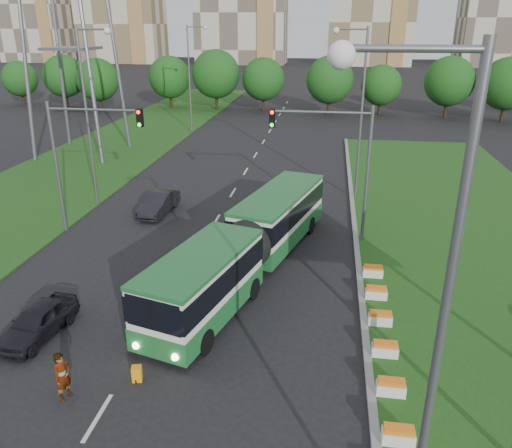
% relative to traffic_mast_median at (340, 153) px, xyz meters
% --- Properties ---
extents(ground, '(360.00, 360.00, 0.00)m').
position_rel_traffic_mast_median_xyz_m(ground, '(-4.78, -10.00, -5.35)').
color(ground, black).
rests_on(ground, ground).
extents(grass_median, '(14.00, 60.00, 0.15)m').
position_rel_traffic_mast_median_xyz_m(grass_median, '(8.22, -2.00, -5.27)').
color(grass_median, '#1B4D16').
rests_on(grass_median, ground).
extents(median_kerb, '(0.30, 60.00, 0.18)m').
position_rel_traffic_mast_median_xyz_m(median_kerb, '(1.27, -2.00, -5.26)').
color(median_kerb, gray).
rests_on(median_kerb, ground).
extents(left_verge, '(12.00, 110.00, 0.10)m').
position_rel_traffic_mast_median_xyz_m(left_verge, '(-22.78, 15.00, -5.30)').
color(left_verge, '#1B4D16').
rests_on(left_verge, ground).
extents(lane_markings, '(0.20, 100.00, 0.01)m').
position_rel_traffic_mast_median_xyz_m(lane_markings, '(-7.78, 10.00, -5.35)').
color(lane_markings, silver).
rests_on(lane_markings, ground).
extents(flower_planters, '(1.10, 13.70, 0.60)m').
position_rel_traffic_mast_median_xyz_m(flower_planters, '(1.92, -11.40, -4.90)').
color(flower_planters, white).
rests_on(flower_planters, grass_median).
extents(traffic_mast_median, '(5.76, 0.32, 8.00)m').
position_rel_traffic_mast_median_xyz_m(traffic_mast_median, '(0.00, 0.00, 0.00)').
color(traffic_mast_median, slate).
rests_on(traffic_mast_median, ground).
extents(traffic_mast_left, '(5.76, 0.32, 8.00)m').
position_rel_traffic_mast_median_xyz_m(traffic_mast_left, '(-15.16, -1.00, 0.00)').
color(traffic_mast_left, slate).
rests_on(traffic_mast_left, ground).
extents(street_lamps, '(36.00, 60.00, 12.00)m').
position_rel_traffic_mast_median_xyz_m(street_lamps, '(-7.78, 0.00, 0.65)').
color(street_lamps, slate).
rests_on(street_lamps, ground).
extents(tree_line, '(120.00, 8.00, 9.00)m').
position_rel_traffic_mast_median_xyz_m(tree_line, '(5.22, 45.00, -0.85)').
color(tree_line, '#165417').
rests_on(tree_line, ground).
extents(midrise_west, '(22.00, 14.00, 36.00)m').
position_rel_traffic_mast_median_xyz_m(midrise_west, '(-99.78, 140.00, 12.65)').
color(midrise_west, beige).
rests_on(midrise_west, ground).
extents(articulated_bus, '(2.64, 16.95, 2.79)m').
position_rel_traffic_mast_median_xyz_m(articulated_bus, '(-4.60, -5.03, -3.64)').
color(articulated_bus, white).
rests_on(articulated_bus, ground).
extents(car_left_near, '(2.13, 4.19, 1.37)m').
position_rel_traffic_mast_median_xyz_m(car_left_near, '(-12.21, -11.91, -4.67)').
color(car_left_near, black).
rests_on(car_left_near, ground).
extents(car_left_far, '(1.85, 4.47, 1.44)m').
position_rel_traffic_mast_median_xyz_m(car_left_far, '(-11.96, 2.82, -4.63)').
color(car_left_far, black).
rests_on(car_left_far, ground).
extents(pedestrian, '(0.63, 0.78, 1.85)m').
position_rel_traffic_mast_median_xyz_m(pedestrian, '(-9.27, -15.26, -4.43)').
color(pedestrian, gray).
rests_on(pedestrian, ground).
extents(shopping_trolley, '(0.35, 0.37, 0.61)m').
position_rel_traffic_mast_median_xyz_m(shopping_trolley, '(-7.14, -14.03, -5.05)').
color(shopping_trolley, orange).
rests_on(shopping_trolley, ground).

